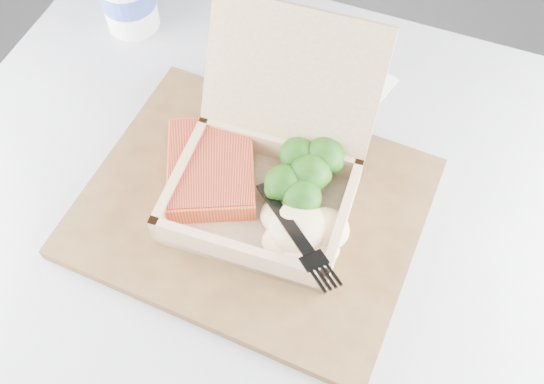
{
  "coord_description": "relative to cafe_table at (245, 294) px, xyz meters",
  "views": [
    {
      "loc": [
        0.09,
        -0.78,
        1.35
      ],
      "look_at": [
        0.07,
        -0.43,
        0.78
      ],
      "focal_mm": 40.0,
      "sensor_mm": 36.0,
      "label": 1
    }
  ],
  "objects": [
    {
      "name": "floor",
      "position": [
        -0.03,
        0.45,
        -0.55
      ],
      "size": [
        4.0,
        4.0,
        0.0
      ],
      "primitive_type": "plane",
      "color": "gray",
      "rests_on": "ground"
    },
    {
      "name": "takeout_container",
      "position": [
        0.03,
        0.06,
        0.25
      ],
      "size": [
        0.25,
        0.27,
        0.17
      ],
      "rotation": [
        0.0,
        0.0,
        -0.25
      ],
      "color": "tan",
      "rests_on": "serving_tray"
    },
    {
      "name": "serving_tray",
      "position": [
        0.01,
        0.03,
        0.2
      ],
      "size": [
        0.46,
        0.41,
        0.02
      ],
      "primitive_type": "cube",
      "rotation": [
        0.0,
        0.0,
        -0.35
      ],
      "color": "brown",
      "rests_on": "cafe_table"
    },
    {
      "name": "mashed_potatoes",
      "position": [
        0.07,
        -0.02,
        0.23
      ],
      "size": [
        0.11,
        0.09,
        0.04
      ],
      "primitive_type": "ellipsoid",
      "color": "beige",
      "rests_on": "takeout_container"
    },
    {
      "name": "plastic_fork",
      "position": [
        0.04,
        0.01,
        0.25
      ],
      "size": [
        0.1,
        0.16,
        0.04
      ],
      "rotation": [
        0.0,
        0.0,
        3.65
      ],
      "color": "black",
      "rests_on": "mashed_potatoes"
    },
    {
      "name": "salmon_fillet",
      "position": [
        -0.04,
        0.06,
        0.23
      ],
      "size": [
        0.11,
        0.14,
        0.03
      ],
      "primitive_type": "cube",
      "rotation": [
        0.0,
        0.0,
        0.13
      ],
      "color": "#E54C2C",
      "rests_on": "takeout_container"
    },
    {
      "name": "receipt",
      "position": [
        0.12,
        0.2,
        0.19
      ],
      "size": [
        0.15,
        0.17,
        0.0
      ],
      "primitive_type": "cube",
      "rotation": [
        0.0,
        0.0,
        -0.57
      ],
      "color": "white",
      "rests_on": "cafe_table"
    },
    {
      "name": "broccoli_pile",
      "position": [
        0.08,
        0.05,
        0.24
      ],
      "size": [
        0.11,
        0.11,
        0.04
      ],
      "primitive_type": null,
      "color": "#276616",
      "rests_on": "takeout_container"
    },
    {
      "name": "cafe_table",
      "position": [
        0.0,
        0.0,
        0.0
      ],
      "size": [
        1.02,
        1.02,
        0.74
      ],
      "rotation": [
        0.0,
        0.0,
        -0.3
      ],
      "color": "black",
      "rests_on": "floor"
    }
  ]
}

